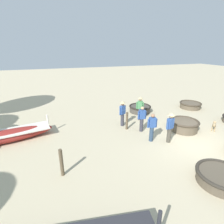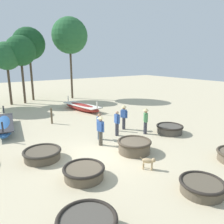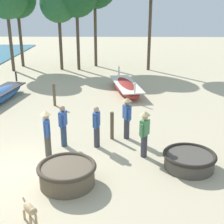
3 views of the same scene
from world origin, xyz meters
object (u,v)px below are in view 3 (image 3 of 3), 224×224
Objects in this scene: fisherman_with_hat at (97,126)px; fisherman_standing_left at (127,115)px; coracle_far_left at (189,160)px; dog at (30,210)px; fisherman_crouching at (47,131)px; mooring_post_mid_beach at (54,95)px; long_boat_blue_hull at (126,87)px; tree_left_mid at (58,4)px; fisherman_standing_right at (145,131)px; fisherman_hauling at (63,125)px; mooring_post_shoreline at (112,126)px; coracle_front_right at (67,174)px.

fisherman_standing_left is (1.12, 0.78, 0.12)m from fisherman_with_hat.
coracle_far_left is 3.03× the size of dog.
fisherman_crouching is 1.44× the size of mooring_post_mid_beach.
long_boat_blue_hull is (-1.80, 8.94, 0.04)m from coracle_far_left.
tree_left_mid reaches higher than fisherman_with_hat.
fisherman_hauling is at bearing 164.57° from fisherman_standing_right.
mooring_post_shoreline reaches higher than coracle_far_left.
fisherman_with_hat reaches higher than long_boat_blue_hull.
fisherman_with_hat is (-3.07, 1.52, 0.55)m from coracle_far_left.
mooring_post_shoreline is at bearing -96.11° from long_boat_blue_hull.
fisherman_standing_left is (1.83, 3.31, 0.61)m from coracle_front_right.
tree_left_mid is at bearing 109.91° from fisherman_standing_right.
fisherman_crouching is 2.96× the size of dog.
fisherman_with_hat is 0.95m from mooring_post_shoreline.
fisherman_standing_right is 3.01m from fisherman_hauling.
fisherman_with_hat is at bearing 74.27° from coracle_front_right.
fisherman_standing_right is at bearing -53.18° from mooring_post_mid_beach.
fisherman_standing_right and fisherman_standing_left have the same top height.
long_boat_blue_hull is 9.34m from tree_left_mid.
mooring_post_shoreline is 0.18× the size of tree_left_mid.
mooring_post_shoreline is at bearing 127.58° from fisherman_standing_right.
fisherman_standing_right is at bearing -70.09° from tree_left_mid.
fisherman_crouching reaches higher than mooring_post_shoreline.
coracle_front_right is 1.57× the size of mooring_post_shoreline.
fisherman_crouching is 1.06× the size of fisherman_hauling.
fisherman_crouching is 0.92m from fisherman_hauling.
fisherman_crouching is at bearing -117.07° from fisherman_hauling.
tree_left_mid is at bearing 104.64° from fisherman_with_hat.
coracle_far_left is at bearing -48.71° from mooring_post_mid_beach.
mooring_post_shoreline reaches higher than dog.
long_boat_blue_hull is at bearing 80.32° from fisherman_with_hat.
fisherman_crouching is 15.33m from tree_left_mid.
fisherman_hauling is 4.33m from dog.
fisherman_standing_left is 1.00× the size of fisherman_crouching.
fisherman_standing_left is at bearing 63.93° from dog.
mooring_post_shoreline is (-0.57, -0.06, -0.40)m from fisherman_standing_left.
coracle_far_left is 0.27× the size of tree_left_mid.
fisherman_standing_right is at bearing 36.86° from coracle_front_right.
fisherman_with_hat is (0.71, 2.53, 0.49)m from coracle_front_right.
mooring_post_mid_beach is at bearing 117.29° from fisherman_with_hat.
fisherman_with_hat is (-1.27, -7.42, 0.51)m from long_boat_blue_hull.
dog is (0.30, -3.49, -0.59)m from fisherman_crouching.
fisherman_crouching reaches higher than long_boat_blue_hull.
fisherman_standing_right is 0.26× the size of tree_left_mid.
mooring_post_mid_beach is at bearing 97.14° from dog.
mooring_post_mid_beach reaches higher than coracle_far_left.
long_boat_blue_hull reaches higher than coracle_far_left.
coracle_front_right is 3.08× the size of dog.
fisherman_hauling is at bearing -75.24° from mooring_post_mid_beach.
fisherman_standing_left reaches higher than coracle_front_right.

